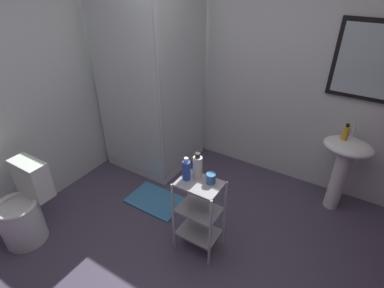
% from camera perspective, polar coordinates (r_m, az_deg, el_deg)
% --- Properties ---
extents(ground_plane, '(4.20, 4.20, 0.02)m').
position_cam_1_polar(ground_plane, '(2.81, -1.15, -23.09)').
color(ground_plane, '#4B4257').
extents(wall_back, '(4.20, 0.14, 2.50)m').
position_cam_1_polar(wall_back, '(3.48, 15.97, 13.13)').
color(wall_back, silver).
rests_on(wall_back, ground_plane).
extents(wall_left, '(0.10, 4.20, 2.50)m').
position_cam_1_polar(wall_left, '(3.24, -30.45, 8.56)').
color(wall_left, silver).
rests_on(wall_left, ground_plane).
extents(shower_stall, '(0.92, 0.92, 2.00)m').
position_cam_1_polar(shower_stall, '(3.77, -6.62, 2.45)').
color(shower_stall, white).
rests_on(shower_stall, ground_plane).
extents(pedestal_sink, '(0.46, 0.37, 0.81)m').
position_cam_1_polar(pedestal_sink, '(3.34, 26.63, -2.87)').
color(pedestal_sink, white).
rests_on(pedestal_sink, ground_plane).
extents(sink_faucet, '(0.03, 0.03, 0.10)m').
position_cam_1_polar(sink_faucet, '(3.32, 28.07, 2.16)').
color(sink_faucet, silver).
rests_on(sink_faucet, pedestal_sink).
extents(toilet, '(0.37, 0.49, 0.76)m').
position_cam_1_polar(toilet, '(3.22, -28.99, -10.85)').
color(toilet, white).
rests_on(toilet, ground_plane).
extents(storage_cart, '(0.38, 0.28, 0.74)m').
position_cam_1_polar(storage_cart, '(2.65, 1.33, -12.49)').
color(storage_cart, silver).
rests_on(storage_cart, ground_plane).
extents(hand_soap_bottle, '(0.06, 0.06, 0.16)m').
position_cam_1_polar(hand_soap_bottle, '(3.20, 26.88, 1.90)').
color(hand_soap_bottle, gold).
rests_on(hand_soap_bottle, pedestal_sink).
extents(shampoo_bottle_blue, '(0.07, 0.07, 0.21)m').
position_cam_1_polar(shampoo_bottle_blue, '(2.44, -1.07, -4.88)').
color(shampoo_bottle_blue, blue).
rests_on(shampoo_bottle_blue, storage_cart).
extents(lotion_bottle_white, '(0.08, 0.08, 0.23)m').
position_cam_1_polar(lotion_bottle_white, '(2.46, 1.05, -4.24)').
color(lotion_bottle_white, white).
rests_on(lotion_bottle_white, storage_cart).
extents(rinse_cup, '(0.08, 0.08, 0.09)m').
position_cam_1_polar(rinse_cup, '(2.44, 3.55, -6.45)').
color(rinse_cup, '#3870B2').
rests_on(rinse_cup, storage_cart).
extents(bath_mat, '(0.60, 0.40, 0.02)m').
position_cam_1_polar(bath_mat, '(3.42, -6.81, -10.47)').
color(bath_mat, teal).
rests_on(bath_mat, ground_plane).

